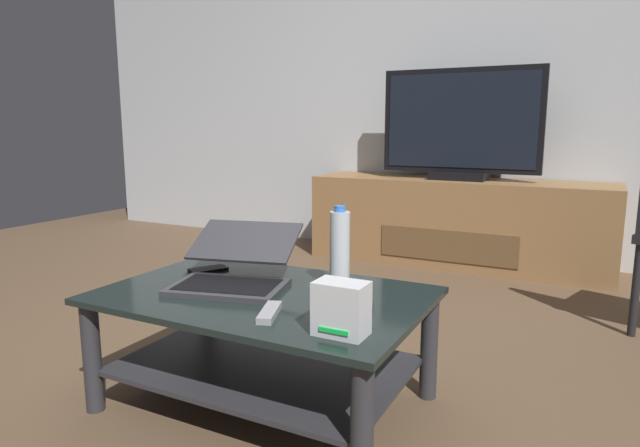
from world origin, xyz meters
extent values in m
plane|color=brown|center=(0.00, 0.00, 0.00)|extent=(7.68, 7.68, 0.00)
cube|color=silver|center=(0.00, 2.34, 1.40)|extent=(6.40, 0.12, 2.80)
cube|color=black|center=(0.08, -0.22, 0.39)|extent=(1.06, 0.69, 0.02)
cube|color=#2D2D33|center=(0.08, -0.22, 0.14)|extent=(0.94, 0.61, 0.02)
cylinder|color=#2D2D33|center=(-0.41, -0.52, 0.19)|extent=(0.06, 0.06, 0.38)
cylinder|color=#2D2D33|center=(0.56, -0.52, 0.19)|extent=(0.06, 0.06, 0.38)
cylinder|color=#2D2D33|center=(-0.41, 0.08, 0.19)|extent=(0.06, 0.06, 0.38)
cylinder|color=#2D2D33|center=(0.56, 0.08, 0.19)|extent=(0.06, 0.06, 0.38)
cube|color=olive|center=(0.19, 2.02, 0.29)|extent=(1.99, 0.50, 0.58)
cube|color=brown|center=(0.19, 1.77, 0.18)|extent=(0.89, 0.01, 0.20)
cube|color=black|center=(0.19, 2.00, 0.61)|extent=(0.37, 0.20, 0.05)
cube|color=black|center=(0.19, 2.00, 0.98)|extent=(1.05, 0.04, 0.68)
cube|color=black|center=(0.19, 1.98, 0.98)|extent=(0.97, 0.01, 0.61)
cylinder|color=black|center=(1.22, 1.06, 0.21)|extent=(0.04, 0.04, 0.43)
cube|color=#333338|center=(-0.05, -0.25, 0.41)|extent=(0.43, 0.33, 0.02)
cube|color=black|center=(-0.05, -0.25, 0.42)|extent=(0.37, 0.27, 0.00)
cube|color=#333338|center=(-0.09, -0.08, 0.53)|extent=(0.42, 0.32, 0.11)
cube|color=silver|center=(-0.09, -0.08, 0.53)|extent=(0.38, 0.28, 0.09)
cube|color=silver|center=(0.46, -0.43, 0.47)|extent=(0.14, 0.09, 0.14)
cube|color=#19D84C|center=(0.46, -0.48, 0.42)|extent=(0.08, 0.00, 0.01)
cylinder|color=silver|center=(0.28, -0.07, 0.53)|extent=(0.07, 0.07, 0.27)
cylinder|color=blue|center=(0.28, -0.07, 0.67)|extent=(0.04, 0.04, 0.02)
cube|color=black|center=(-0.27, -0.08, 0.40)|extent=(0.13, 0.16, 0.01)
cube|color=#2D2D30|center=(0.42, -0.28, 0.41)|extent=(0.09, 0.17, 0.02)
cube|color=#99999E|center=(0.21, -0.40, 0.41)|extent=(0.10, 0.17, 0.02)
camera|label=1|loc=(1.04, -1.68, 0.94)|focal=30.62mm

